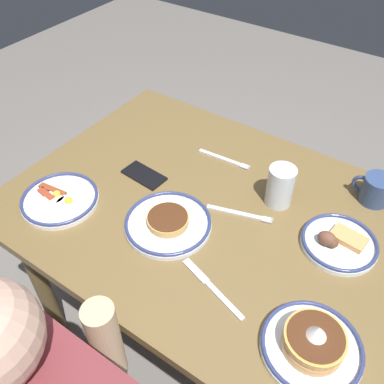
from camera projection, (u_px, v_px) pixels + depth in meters
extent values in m
plane|color=slate|center=(207.00, 331.00, 1.78)|extent=(6.00, 6.00, 0.00)
cube|color=brown|center=(212.00, 213.00, 1.27)|extent=(1.22, 0.89, 0.03)
cylinder|color=brown|center=(379.00, 285.00, 1.53)|extent=(0.06, 0.06, 0.71)
cylinder|color=brown|center=(157.00, 178.00, 1.95)|extent=(0.06, 0.06, 0.71)
cylinder|color=brown|center=(40.00, 281.00, 1.54)|extent=(0.06, 0.06, 0.71)
cylinder|color=white|center=(339.00, 244.00, 1.16)|extent=(0.21, 0.21, 0.01)
torus|color=navy|center=(340.00, 241.00, 1.15)|extent=(0.21, 0.21, 0.01)
cube|color=tan|center=(348.00, 238.00, 1.15)|extent=(0.10, 0.07, 0.02)
ellipsoid|color=brown|center=(329.00, 241.00, 1.14)|extent=(0.03, 0.02, 0.02)
ellipsoid|color=brown|center=(331.00, 242.00, 1.13)|extent=(0.04, 0.03, 0.03)
ellipsoid|color=brown|center=(327.00, 238.00, 1.14)|extent=(0.05, 0.04, 0.04)
ellipsoid|color=brown|center=(327.00, 240.00, 1.14)|extent=(0.04, 0.03, 0.03)
ellipsoid|color=brown|center=(325.00, 238.00, 1.15)|extent=(0.04, 0.03, 0.03)
cylinder|color=white|center=(168.00, 224.00, 1.21)|extent=(0.25, 0.25, 0.01)
torus|color=navy|center=(168.00, 222.00, 1.20)|extent=(0.25, 0.25, 0.01)
cylinder|color=tan|center=(168.00, 221.00, 1.20)|extent=(0.12, 0.12, 0.01)
cylinder|color=gold|center=(168.00, 219.00, 1.19)|extent=(0.12, 0.12, 0.01)
cylinder|color=#4C2814|center=(168.00, 217.00, 1.19)|extent=(0.11, 0.11, 0.00)
cylinder|color=white|center=(60.00, 201.00, 1.28)|extent=(0.24, 0.24, 0.01)
torus|color=navy|center=(59.00, 198.00, 1.27)|extent=(0.23, 0.23, 0.01)
cylinder|color=white|center=(67.00, 204.00, 1.25)|extent=(0.07, 0.07, 0.01)
sphere|color=yellow|center=(69.00, 201.00, 1.25)|extent=(0.03, 0.03, 0.03)
cylinder|color=white|center=(55.00, 197.00, 1.27)|extent=(0.06, 0.06, 0.01)
sphere|color=yellow|center=(57.00, 194.00, 1.28)|extent=(0.02, 0.02, 0.02)
cube|color=brown|center=(52.00, 190.00, 1.30)|extent=(0.10, 0.03, 0.01)
cube|color=#9B3C23|center=(46.00, 194.00, 1.28)|extent=(0.07, 0.03, 0.01)
cylinder|color=white|center=(311.00, 348.00, 0.94)|extent=(0.23, 0.23, 0.01)
torus|color=navy|center=(312.00, 346.00, 0.93)|extent=(0.23, 0.23, 0.01)
cylinder|color=tan|center=(312.00, 345.00, 0.93)|extent=(0.14, 0.14, 0.01)
cylinder|color=tan|center=(313.00, 343.00, 0.92)|extent=(0.14, 0.14, 0.01)
cylinder|color=tan|center=(314.00, 340.00, 0.91)|extent=(0.13, 0.13, 0.01)
cylinder|color=gold|center=(315.00, 338.00, 0.90)|extent=(0.14, 0.14, 0.01)
cylinder|color=#4C2814|center=(316.00, 336.00, 0.90)|extent=(0.12, 0.12, 0.00)
cone|color=white|center=(318.00, 332.00, 0.89)|extent=(0.04, 0.04, 0.03)
cylinder|color=#334772|center=(376.00, 190.00, 1.26)|extent=(0.09, 0.09, 0.09)
torus|color=#334772|center=(362.00, 184.00, 1.28)|extent=(0.06, 0.01, 0.06)
cylinder|color=brown|center=(379.00, 183.00, 1.24)|extent=(0.08, 0.08, 0.01)
cylinder|color=silver|center=(280.00, 186.00, 1.24)|extent=(0.08, 0.08, 0.13)
cylinder|color=black|center=(279.00, 191.00, 1.26)|extent=(0.07, 0.07, 0.09)
cube|color=black|center=(144.00, 176.00, 1.37)|extent=(0.15, 0.08, 0.01)
cube|color=silver|center=(223.00, 159.00, 1.43)|extent=(0.19, 0.03, 0.01)
cube|color=silver|center=(244.00, 168.00, 1.40)|extent=(0.03, 0.00, 0.00)
cube|color=silver|center=(245.00, 167.00, 1.40)|extent=(0.03, 0.00, 0.00)
cube|color=silver|center=(245.00, 166.00, 1.40)|extent=(0.03, 0.00, 0.00)
cube|color=silver|center=(246.00, 165.00, 1.41)|extent=(0.03, 0.00, 0.00)
cube|color=silver|center=(238.00, 213.00, 1.25)|extent=(0.19, 0.07, 0.01)
cube|color=silver|center=(267.00, 222.00, 1.22)|extent=(0.03, 0.01, 0.00)
cube|color=silver|center=(267.00, 220.00, 1.22)|extent=(0.03, 0.01, 0.00)
cube|color=silver|center=(268.00, 219.00, 1.23)|extent=(0.03, 0.01, 0.00)
cube|color=silver|center=(268.00, 218.00, 1.23)|extent=(0.03, 0.01, 0.00)
cube|color=silver|center=(217.00, 293.00, 1.05)|extent=(0.18, 0.07, 0.01)
cube|color=silver|center=(196.00, 271.00, 1.10)|extent=(0.09, 0.05, 0.00)
cylinder|color=#D0AD85|center=(106.00, 342.00, 0.91)|extent=(0.08, 0.08, 0.26)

